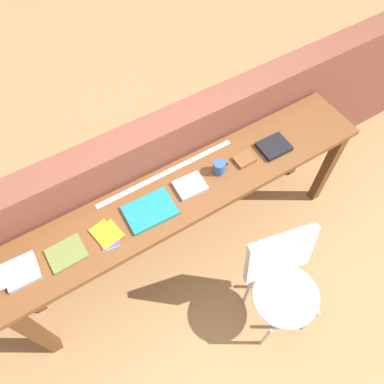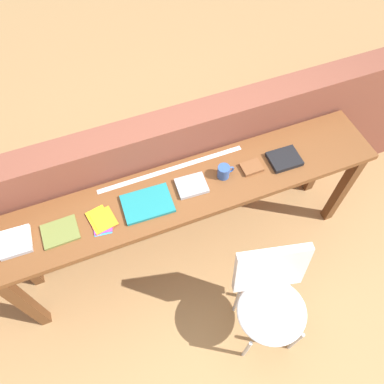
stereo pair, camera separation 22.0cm
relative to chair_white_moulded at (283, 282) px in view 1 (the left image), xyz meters
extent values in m
plane|color=#9E7547|center=(-0.26, 0.42, -0.53)|extent=(40.00, 40.00, 0.00)
cube|color=brown|center=(-0.26, 1.06, 0.05)|extent=(6.00, 0.20, 1.15)
cube|color=brown|center=(-0.26, 0.72, 0.33)|extent=(2.50, 0.44, 0.04)
cube|color=#5B341A|center=(-1.45, 0.56, -0.11)|extent=(0.07, 0.07, 0.84)
cube|color=#5B341A|center=(0.93, 0.56, -0.11)|extent=(0.07, 0.07, 0.84)
cube|color=#5B341A|center=(-1.45, 0.88, -0.11)|extent=(0.07, 0.07, 0.84)
cube|color=#5B341A|center=(0.93, 0.88, -0.11)|extent=(0.07, 0.07, 0.84)
ellipsoid|color=silver|center=(-0.02, -0.07, -0.08)|extent=(0.52, 0.51, 0.08)
cube|color=silver|center=(0.03, 0.12, 0.16)|extent=(0.45, 0.20, 0.40)
cylinder|color=#B2B2B7|center=(-0.21, -0.18, -0.32)|extent=(0.02, 0.02, 0.41)
cylinder|color=#B2B2B7|center=(0.11, -0.26, -0.32)|extent=(0.02, 0.02, 0.41)
cylinder|color=#B2B2B7|center=(-0.14, 0.12, -0.32)|extent=(0.02, 0.02, 0.41)
cylinder|color=#B2B2B7|center=(0.18, 0.05, -0.32)|extent=(0.02, 0.02, 0.41)
cube|color=#9E9EA3|center=(-1.31, 0.72, 0.37)|extent=(0.18, 0.17, 0.03)
cube|color=white|center=(-1.32, 0.73, 0.39)|extent=(0.22, 0.14, 0.03)
cube|color=olive|center=(-1.06, 0.70, 0.36)|extent=(0.21, 0.17, 0.02)
cube|color=#3399D8|center=(-0.82, 0.68, 0.35)|extent=(0.12, 0.18, 0.00)
cube|color=#E5334C|center=(-0.83, 0.69, 0.36)|extent=(0.13, 0.17, 0.00)
cube|color=purple|center=(-0.82, 0.68, 0.36)|extent=(0.13, 0.17, 0.00)
cube|color=yellow|center=(-0.83, 0.70, 0.36)|extent=(0.14, 0.18, 0.00)
cube|color=orange|center=(-0.81, 0.68, 0.37)|extent=(0.15, 0.16, 0.00)
cube|color=#19757A|center=(-0.54, 0.70, 0.36)|extent=(0.30, 0.22, 0.02)
cube|color=#9E9EA3|center=(-0.25, 0.72, 0.37)|extent=(0.19, 0.16, 0.03)
cylinder|color=#2D4C8C|center=(-0.03, 0.72, 0.40)|extent=(0.08, 0.08, 0.09)
torus|color=#2D4C8C|center=(0.01, 0.72, 0.40)|extent=(0.06, 0.01, 0.06)
cube|color=brown|center=(0.16, 0.71, 0.37)|extent=(0.13, 0.10, 0.02)
cube|color=black|center=(0.39, 0.69, 0.37)|extent=(0.20, 0.17, 0.03)
cube|color=silver|center=(-0.32, 0.89, 0.35)|extent=(0.97, 0.03, 0.00)
camera|label=1|loc=(-0.90, -0.36, 2.29)|focal=35.00mm
camera|label=2|loc=(-0.70, -0.46, 2.29)|focal=35.00mm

